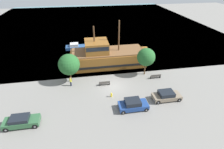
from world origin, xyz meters
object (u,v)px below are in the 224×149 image
(parked_car_curb_mid, at_px, (166,96))
(parked_car_curb_rear, at_px, (133,105))
(fire_hydrant, at_px, (111,95))
(bench_promenade_west, at_px, (156,76))
(parked_car_curb_front, at_px, (21,121))
(pedestrian_walking_near, at_px, (71,81))
(moored_boat_dockside, at_px, (76,47))
(bench_promenade_east, at_px, (104,83))
(pirate_ship, at_px, (107,56))

(parked_car_curb_mid, distance_m, parked_car_curb_rear, 5.72)
(fire_hydrant, xyz_separation_m, bench_promenade_west, (8.95, 4.06, 0.03))
(parked_car_curb_front, distance_m, pedestrian_walking_near, 10.05)
(parked_car_curb_rear, bearing_deg, moored_boat_dockside, 108.81)
(fire_hydrant, xyz_separation_m, pedestrian_walking_near, (-6.35, 4.23, 0.45))
(parked_car_curb_mid, bearing_deg, parked_car_curb_rear, -168.08)
(parked_car_curb_front, bearing_deg, pedestrian_walking_near, 54.05)
(moored_boat_dockside, height_order, parked_car_curb_rear, parked_car_curb_rear)
(parked_car_curb_front, xyz_separation_m, bench_promenade_west, (21.20, 7.97, -0.28))
(parked_car_curb_mid, bearing_deg, bench_promenade_west, 82.94)
(parked_car_curb_mid, bearing_deg, pedestrian_walking_near, 156.64)
(parked_car_curb_mid, bearing_deg, moored_boat_dockside, 120.99)
(bench_promenade_east, bearing_deg, pedestrian_walking_near, 171.82)
(parked_car_curb_mid, relative_size, bench_promenade_west, 2.25)
(parked_car_curb_front, bearing_deg, parked_car_curb_rear, 2.60)
(parked_car_curb_rear, bearing_deg, bench_promenade_west, 48.94)
(parked_car_curb_mid, xyz_separation_m, bench_promenade_west, (0.76, 6.12, -0.28))
(moored_boat_dockside, distance_m, bench_promenade_east, 18.33)
(moored_boat_dockside, relative_size, bench_promenade_west, 2.65)
(pirate_ship, xyz_separation_m, bench_promenade_west, (7.99, -7.13, -1.49))
(pirate_ship, height_order, bench_promenade_west, pirate_ship)
(bench_promenade_west, xyz_separation_m, pedestrian_walking_near, (-15.30, 0.17, 0.42))
(parked_car_curb_front, bearing_deg, bench_promenade_east, 32.21)
(fire_hydrant, distance_m, bench_promenade_east, 3.47)
(parked_car_curb_rear, bearing_deg, parked_car_curb_mid, 11.92)
(moored_boat_dockside, height_order, bench_promenade_east, moored_boat_dockside)
(pirate_ship, distance_m, parked_car_curb_front, 20.10)
(parked_car_curb_mid, bearing_deg, pirate_ship, 118.63)
(parked_car_curb_front, relative_size, parked_car_curb_mid, 1.02)
(bench_promenade_west, bearing_deg, pirate_ship, 138.24)
(parked_car_curb_mid, relative_size, parked_car_curb_rear, 1.03)
(parked_car_curb_front, bearing_deg, pirate_ship, 48.83)
(bench_promenade_east, relative_size, bench_promenade_west, 0.99)
(parked_car_curb_mid, height_order, pedestrian_walking_near, pedestrian_walking_near)
(parked_car_curb_rear, xyz_separation_m, fire_hydrant, (-2.59, 3.24, -0.34))
(parked_car_curb_mid, distance_m, bench_promenade_east, 10.38)
(pirate_ship, bearing_deg, fire_hydrant, -94.89)
(bench_promenade_east, xyz_separation_m, pedestrian_walking_near, (-5.71, 0.82, 0.42))
(fire_hydrant, height_order, bench_promenade_east, bench_promenade_east)
(moored_boat_dockside, xyz_separation_m, parked_car_curb_front, (-6.57, -24.94, 0.19))
(parked_car_curb_front, xyz_separation_m, parked_car_curb_rear, (14.84, 0.67, 0.03))
(parked_car_curb_front, height_order, bench_promenade_west, parked_car_curb_front)
(bench_promenade_west, bearing_deg, pedestrian_walking_near, 179.38)
(bench_promenade_west, bearing_deg, fire_hydrant, -155.58)
(bench_promenade_east, bearing_deg, pirate_ship, 78.42)
(bench_promenade_east, relative_size, pedestrian_walking_near, 1.11)
(parked_car_curb_mid, distance_m, bench_promenade_west, 6.17)
(pirate_ship, relative_size, parked_car_curb_front, 3.76)
(moored_boat_dockside, distance_m, parked_car_curb_front, 25.80)
(bench_promenade_east, bearing_deg, parked_car_curb_mid, -31.74)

